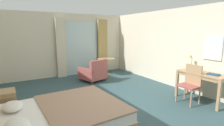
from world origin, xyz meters
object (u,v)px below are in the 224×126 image
bed (59,118)px  desk_chair (191,82)px  writing_desk (202,76)px  round_cafe_table (106,63)px  nightstand (6,102)px  armchair_by_window (94,73)px  closed_book (213,74)px  desk_lamp (191,59)px

bed → desk_chair: 3.29m
writing_desk → round_cafe_table: size_ratio=1.62×
desk_chair → nightstand: bearing=157.3°
bed → armchair_by_window: (1.97, 2.72, 0.08)m
desk_chair → bed: bearing=173.4°
closed_book → writing_desk: bearing=80.5°
desk_chair → round_cafe_table: (-0.41, 3.73, -0.02)m
bed → closed_book: 3.72m
bed → nightstand: bed is taller
armchair_by_window → desk_chair: bearing=-67.4°
desk_lamp → bed: bearing=179.9°
writing_desk → armchair_by_window: armchair_by_window is taller
armchair_by_window → bed: bearing=-125.8°
desk_lamp → round_cafe_table: bearing=104.7°
bed → nightstand: 1.59m
nightstand → desk_chair: 4.46m
bed → writing_desk: size_ratio=1.88×
bed → armchair_by_window: size_ratio=2.32×
desk_lamp → closed_book: desk_lamp is taller
nightstand → desk_lamp: (4.58, -1.34, 0.79)m
nightstand → writing_desk: size_ratio=0.43×
writing_desk → desk_lamp: desk_lamp is taller
writing_desk → desk_chair: (-0.35, 0.08, -0.12)m
nightstand → closed_book: bearing=-25.0°
bed → closed_book: (3.60, -0.74, 0.54)m
desk_chair → desk_lamp: bearing=38.6°
desk_chair → round_cafe_table: desk_chair is taller
bed → writing_desk: (3.61, -0.46, 0.42)m
nightstand → writing_desk: bearing=-22.0°
armchair_by_window → closed_book: bearing=-64.7°
bed → round_cafe_table: bearing=49.7°
writing_desk → desk_lamp: size_ratio=2.82×
round_cafe_table → closed_book: bearing=-79.5°
closed_book → armchair_by_window: 3.86m
desk_lamp → round_cafe_table: size_ratio=0.58×
bed → desk_lamp: (3.73, -0.00, 0.81)m
nightstand → desk_chair: size_ratio=0.53×
writing_desk → desk_lamp: (0.12, 0.46, 0.38)m
closed_book → round_cafe_table: closed_book is taller
round_cafe_table → armchair_by_window: bearing=-144.4°
desk_lamp → armchair_by_window: bearing=122.8°
writing_desk → armchair_by_window: size_ratio=1.23×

